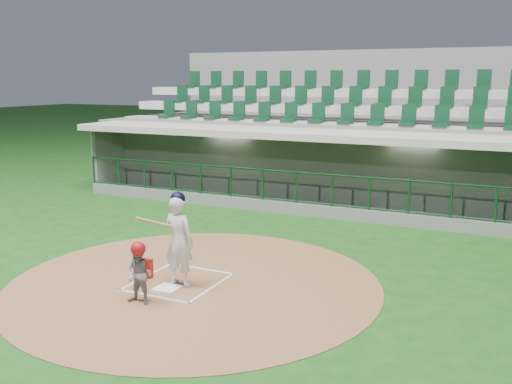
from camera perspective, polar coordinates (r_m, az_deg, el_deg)
ground at (r=11.58m, az=-6.90°, el=-8.49°), size 120.00×120.00×0.00m
dirt_circle at (r=11.27m, az=-6.14°, el=-9.01°), size 7.20×7.20×0.01m
home_plate at (r=11.03m, az=-8.86°, el=-9.46°), size 0.43×0.43×0.02m
batter_box_chalk at (r=11.34m, az=-7.72°, el=-8.86°), size 1.55×1.80×0.01m
dugout_structure at (r=18.22m, az=6.33°, el=1.93°), size 16.40×3.70×3.00m
seating_deck at (r=21.08m, az=9.01°, el=4.39°), size 17.00×6.72×5.15m
batter at (r=10.90m, az=-7.74°, el=-4.67°), size 0.88×0.88×1.83m
catcher at (r=10.25m, az=-11.58°, el=-7.90°), size 0.53×0.42×1.13m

